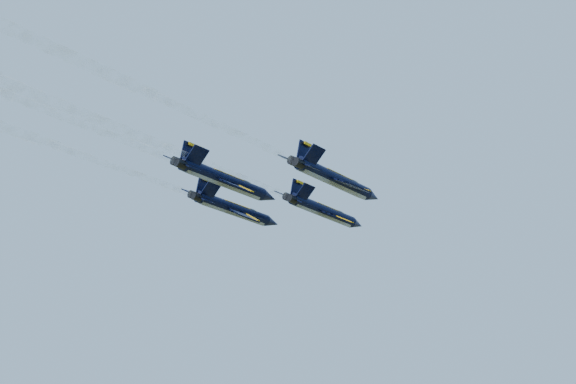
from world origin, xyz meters
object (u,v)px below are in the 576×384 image
Objects in this scene: jet_slot at (226,181)px; jet_right at (336,180)px; jet_lead at (325,212)px; jet_left at (235,210)px.

jet_right is at bearing 43.20° from jet_slot.
jet_left is at bearing -131.63° from jet_lead.
jet_right is 15.82m from jet_slot.
jet_slot is at bearing -136.80° from jet_right.
jet_slot is (-2.51, -21.54, 0.00)m from jet_lead.
jet_right is (21.40, -2.30, 0.00)m from jet_left.
jet_lead is 1.00× the size of jet_slot.
jet_lead and jet_right have the same top height.
jet_right and jet_slot have the same top height.
jet_lead is 15.90m from jet_right.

